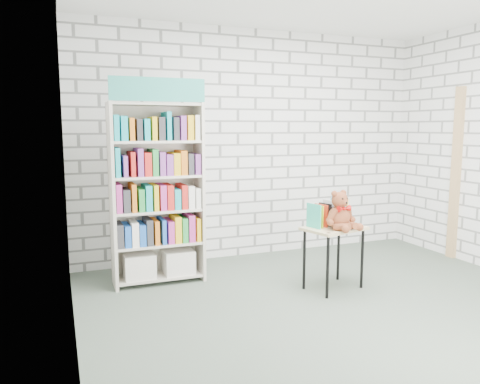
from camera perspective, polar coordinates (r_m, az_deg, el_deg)
name	(u,v)px	position (r m, az deg, el deg)	size (l,w,h in m)	color
ground	(342,309)	(4.42, 12.37, -13.75)	(4.50, 4.50, 0.00)	#475447
room_shell	(349,107)	(4.11, 13.12, 10.04)	(4.52, 4.02, 2.81)	silver
bookshelf	(157,192)	(4.89, -10.09, 0.00)	(0.93, 0.36, 2.09)	beige
display_table	(334,236)	(4.77, 11.39, -5.25)	(0.67, 0.54, 0.63)	tan
table_books	(327,213)	(4.79, 10.62, -2.59)	(0.44, 0.28, 0.24)	#2BBC9C
teddy_bear	(341,214)	(4.64, 12.18, -2.59)	(0.35, 0.33, 0.38)	brown
door_trim	(456,174)	(6.31, 24.80, 2.03)	(0.05, 0.12, 2.10)	tan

